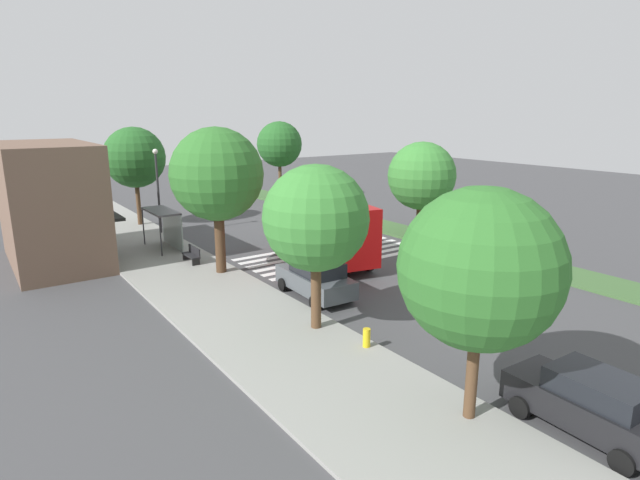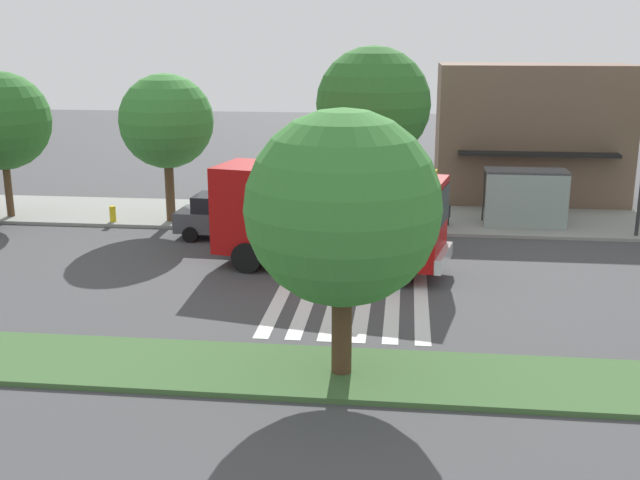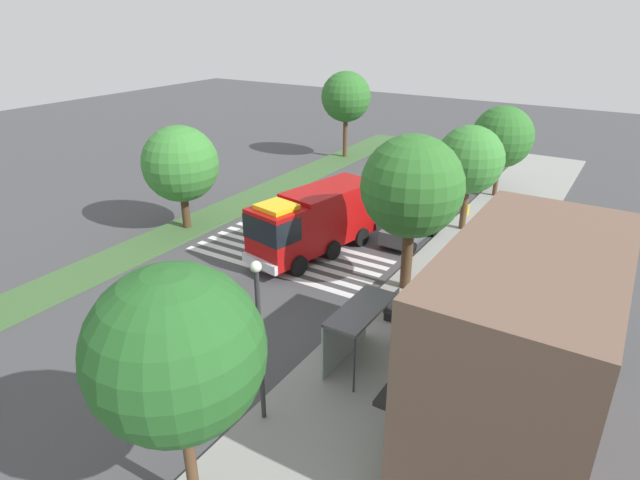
# 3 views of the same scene
# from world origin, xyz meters

# --- Properties ---
(ground_plane) EXTENTS (120.00, 120.00, 0.00)m
(ground_plane) POSITION_xyz_m (0.00, 0.00, 0.00)
(ground_plane) COLOR #424244
(sidewalk) EXTENTS (60.00, 5.55, 0.14)m
(sidewalk) POSITION_xyz_m (0.00, 9.02, 0.07)
(sidewalk) COLOR gray
(sidewalk) RESTS_ON ground_plane
(median_strip) EXTENTS (60.00, 3.00, 0.14)m
(median_strip) POSITION_xyz_m (0.00, -7.75, 0.07)
(median_strip) COLOR #3D6033
(median_strip) RESTS_ON ground_plane
(crosswalk) EXTENTS (4.95, 11.25, 0.01)m
(crosswalk) POSITION_xyz_m (0.50, 0.00, 0.01)
(crosswalk) COLOR silver
(crosswalk) RESTS_ON ground_plane
(fire_truck) EXTENTS (8.67, 4.18, 3.71)m
(fire_truck) POSITION_xyz_m (-0.31, 1.07, 2.09)
(fire_truck) COLOR #A50C0C
(fire_truck) RESTS_ON ground_plane
(parked_car_mid) EXTENTS (4.56, 2.26, 1.82)m
(parked_car_mid) POSITION_xyz_m (-5.09, 5.05, 0.93)
(parked_car_mid) COLOR #474C51
(parked_car_mid) RESTS_ON ground_plane
(bus_stop_shelter) EXTENTS (3.50, 1.40, 2.46)m
(bus_stop_shelter) POSITION_xyz_m (7.33, 7.86, 1.89)
(bus_stop_shelter) COLOR #4C4C51
(bus_stop_shelter) RESTS_ON sidewalk
(bench_near_shelter) EXTENTS (1.60, 0.50, 0.90)m
(bench_near_shelter) POSITION_xyz_m (3.33, 7.84, 0.59)
(bench_near_shelter) COLOR black
(bench_near_shelter) RESTS_ON sidewalk
(storefront_building) EXTENTS (9.28, 5.44, 6.86)m
(storefront_building) POSITION_xyz_m (8.32, 14.11, 3.43)
(storefront_building) COLOR brown
(storefront_building) RESTS_ON ground_plane
(sidewalk_tree_far_west) EXTENTS (4.39, 4.39, 6.57)m
(sidewalk_tree_far_west) POSITION_xyz_m (-15.93, 7.25, 4.50)
(sidewalk_tree_far_west) COLOR #513823
(sidewalk_tree_far_west) RESTS_ON sidewalk
(sidewalk_tree_west) EXTENTS (4.11, 4.11, 6.51)m
(sidewalk_tree_west) POSITION_xyz_m (-8.30, 7.25, 4.58)
(sidewalk_tree_west) COLOR #513823
(sidewalk_tree_west) RESTS_ON sidewalk
(sidewalk_tree_center) EXTENTS (4.84, 4.84, 7.68)m
(sidewalk_tree_center) POSITION_xyz_m (0.69, 7.25, 5.37)
(sidewalk_tree_center) COLOR #47301E
(sidewalk_tree_center) RESTS_ON sidewalk
(median_tree_west) EXTENTS (4.64, 4.64, 6.45)m
(median_tree_west) POSITION_xyz_m (0.70, -7.75, 4.26)
(median_tree_west) COLOR #47301E
(median_tree_west) RESTS_ON median_strip
(fire_hydrant) EXTENTS (0.28, 0.28, 0.70)m
(fire_hydrant) POSITION_xyz_m (-10.84, 6.75, 0.49)
(fire_hydrant) COLOR gold
(fire_hydrant) RESTS_ON sidewalk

